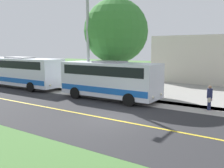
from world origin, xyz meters
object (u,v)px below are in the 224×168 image
at_px(shuttle_bus_front, 110,78).
at_px(pedestrian_with_bags, 210,97).
at_px(street_light_pole, 87,39).
at_px(tree_curbside, 116,31).
at_px(transit_bus_rear, 20,71).

bearing_deg(shuttle_bus_front, pedestrian_with_bags, 95.90).
bearing_deg(street_light_pole, pedestrian_with_bags, 92.54).
bearing_deg(pedestrian_with_bags, street_light_pole, -87.46).
distance_m(shuttle_bus_front, tree_curbside, 4.87).
height_order(street_light_pole, tree_curbside, street_light_pole).
distance_m(pedestrian_with_bags, tree_curbside, 9.84).
relative_size(shuttle_bus_front, street_light_pole, 0.93).
relative_size(street_light_pole, tree_curbside, 1.04).
xyz_separation_m(pedestrian_with_bags, tree_curbside, (-2.09, -8.48, 4.55)).
relative_size(transit_bus_rear, pedestrian_with_bags, 6.40).
bearing_deg(shuttle_bus_front, tree_curbside, -156.09).
distance_m(shuttle_bus_front, street_light_pole, 3.92).
distance_m(transit_bus_rear, tree_curbside, 10.72).
bearing_deg(tree_curbside, street_light_pole, -25.40).
xyz_separation_m(shuttle_bus_front, street_light_pole, (-0.32, -2.45, 3.05)).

